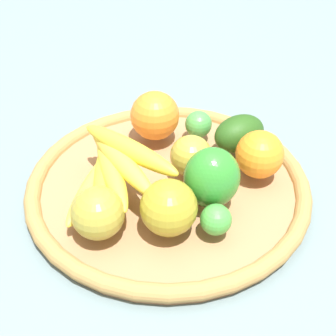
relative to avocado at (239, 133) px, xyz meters
name	(u,v)px	position (x,y,z in m)	size (l,w,h in m)	color
ground_plane	(168,193)	(-0.13, 0.05, -0.06)	(2.40, 2.40, 0.00)	slate
basket	(168,186)	(-0.13, 0.05, -0.05)	(0.44, 0.44, 0.03)	#A3754E
avocado	(239,133)	(0.00, 0.00, 0.00)	(0.09, 0.06, 0.06)	#255118
lime_1	(216,220)	(-0.19, -0.06, -0.01)	(0.04, 0.04, 0.04)	green
banana_bunch	(112,169)	(-0.20, 0.10, 0.01)	(0.18, 0.18, 0.08)	yellow
apple_2	(191,156)	(-0.10, 0.03, 0.00)	(0.06, 0.06, 0.06)	#AE9F37
apple_1	(169,208)	(-0.22, -0.01, 0.01)	(0.08, 0.08, 0.08)	#A59428
orange_1	(155,116)	(-0.05, 0.13, 0.01)	(0.08, 0.08, 0.08)	orange
bell_pepper	(212,178)	(-0.14, -0.03, 0.02)	(0.08, 0.07, 0.09)	#2F892D
apple_0	(98,213)	(-0.28, 0.07, 0.01)	(0.07, 0.07, 0.07)	#A49735
lime_0	(198,124)	(0.00, 0.07, -0.01)	(0.05, 0.05, 0.05)	green
orange_0	(260,154)	(-0.04, -0.06, 0.01)	(0.07, 0.07, 0.07)	orange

